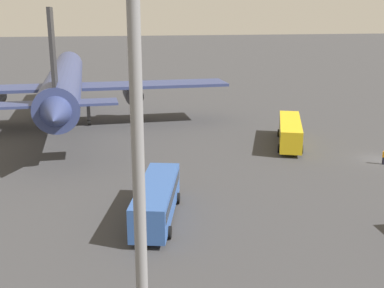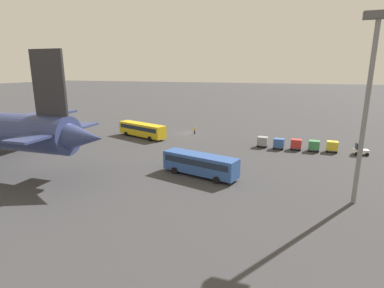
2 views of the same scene
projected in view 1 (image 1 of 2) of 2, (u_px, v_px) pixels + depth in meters
name	position (u px, v px, depth m)	size (l,w,h in m)	color
ground_plane	(378.00, 160.00, 56.51)	(600.00, 600.00, 0.00)	#38383A
airplane	(65.00, 82.00, 72.75)	(56.78, 49.18, 17.29)	navy
shuttle_bus_near	(290.00, 130.00, 62.53)	(13.01, 6.97, 3.17)	gold
shuttle_bus_far	(157.00, 198.00, 39.91)	(11.61, 5.51, 3.14)	#2D5199
worker_person	(384.00, 157.00, 54.64)	(0.38, 0.38, 1.74)	#1E1E2D
light_pole	(137.00, 135.00, 18.30)	(2.80, 0.70, 20.48)	slate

